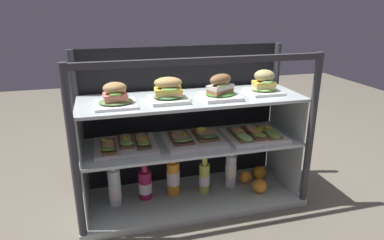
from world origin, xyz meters
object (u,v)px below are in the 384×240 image
juice_bottle_back_center (204,177)px  orange_fruit_beside_bottles (260,186)px  plated_roll_sandwich_left_of_center (264,84)px  orange_fruit_near_left_post (246,177)px  open_sandwich_tray_mid_right (254,134)px  juice_bottle_front_middle (145,184)px  plated_roll_sandwich_near_right_corner (168,92)px  juice_bottle_back_left (173,177)px  juice_bottle_near_post (231,170)px  plated_roll_sandwich_right_of_center (115,97)px  plated_roll_sandwich_mid_left (220,89)px  juice_bottle_front_right_end (115,187)px  orange_fruit_rolled_forward (259,172)px  open_sandwich_tray_near_left_corner (126,144)px  open_sandwich_tray_left_of_center (194,138)px

juice_bottle_back_center → orange_fruit_beside_bottles: size_ratio=2.88×
plated_roll_sandwich_left_of_center → orange_fruit_near_left_post: 0.57m
open_sandwich_tray_mid_right → juice_bottle_back_center: open_sandwich_tray_mid_right is taller
plated_roll_sandwich_left_of_center → juice_bottle_back_center: size_ratio=0.75×
open_sandwich_tray_mid_right → juice_bottle_front_middle: bearing=173.1°
plated_roll_sandwich_near_right_corner → juice_bottle_back_left: plated_roll_sandwich_near_right_corner is taller
plated_roll_sandwich_left_of_center → open_sandwich_tray_mid_right: 0.27m
juice_bottle_back_center → juice_bottle_near_post: (0.17, 0.03, 0.01)m
plated_roll_sandwich_right_of_center → juice_bottle_back_center: 0.68m
plated_roll_sandwich_mid_left → juice_bottle_front_right_end: 0.74m
orange_fruit_near_left_post → orange_fruit_rolled_forward: size_ratio=0.95×
open_sandwich_tray_near_left_corner → juice_bottle_front_right_end: bearing=-179.0°
juice_bottle_front_right_end → juice_bottle_back_center: 0.49m
plated_roll_sandwich_right_of_center → orange_fruit_beside_bottles: (0.74, -0.03, -0.56)m
plated_roll_sandwich_mid_left → orange_fruit_rolled_forward: size_ratio=2.41×
juice_bottle_near_post → orange_fruit_beside_bottles: (0.13, -0.12, -0.06)m
plated_roll_sandwich_left_of_center → juice_bottle_near_post: bearing=159.8°
open_sandwich_tray_near_left_corner → juice_bottle_front_middle: (0.09, 0.02, -0.25)m
open_sandwich_tray_near_left_corner → juice_bottle_front_right_end: open_sandwich_tray_near_left_corner is taller
juice_bottle_front_middle → juice_bottle_back_center: size_ratio=0.94×
juice_bottle_near_post → juice_bottle_back_left: bearing=179.5°
orange_fruit_rolled_forward → plated_roll_sandwich_right_of_center: bearing=-171.7°
plated_roll_sandwich_mid_left → plated_roll_sandwich_left_of_center: (0.25, 0.04, 0.00)m
orange_fruit_near_left_post → juice_bottle_back_center: bearing=-172.6°
open_sandwich_tray_near_left_corner → juice_bottle_front_right_end: (-0.07, -0.00, -0.23)m
open_sandwich_tray_left_of_center → juice_bottle_back_left: size_ratio=1.25×
plated_roll_sandwich_near_right_corner → juice_bottle_near_post: size_ratio=0.77×
plated_roll_sandwich_near_right_corner → plated_roll_sandwich_mid_left: size_ratio=0.96×
open_sandwich_tray_near_left_corner → orange_fruit_rolled_forward: 0.83m
juice_bottle_back_center → plated_roll_sandwich_left_of_center: bearing=-4.5°
open_sandwich_tray_left_of_center → juice_bottle_front_right_end: size_ratio=1.21×
open_sandwich_tray_mid_right → open_sandwich_tray_left_of_center: bearing=173.1°
plated_roll_sandwich_left_of_center → juice_bottle_near_post: size_ratio=0.74×
plated_roll_sandwich_mid_left → juice_bottle_near_post: size_ratio=0.81×
plated_roll_sandwich_near_right_corner → orange_fruit_near_left_post: 0.74m
plated_roll_sandwich_mid_left → open_sandwich_tray_near_left_corner: bearing=172.2°
plated_roll_sandwich_near_right_corner → orange_fruit_beside_bottles: 0.75m
plated_roll_sandwich_near_right_corner → plated_roll_sandwich_mid_left: (0.26, -0.01, -0.00)m
plated_roll_sandwich_left_of_center → plated_roll_sandwich_mid_left: bearing=-171.9°
orange_fruit_near_left_post → orange_fruit_rolled_forward: bearing=14.4°
open_sandwich_tray_left_of_center → plated_roll_sandwich_right_of_center: bearing=-172.4°
plated_roll_sandwich_near_right_corner → juice_bottle_back_center: size_ratio=0.78×
open_sandwich_tray_mid_right → orange_fruit_near_left_post: bearing=87.8°
juice_bottle_front_middle → orange_fruit_near_left_post: size_ratio=2.94×
plated_roll_sandwich_near_right_corner → plated_roll_sandwich_left_of_center: bearing=2.6°
open_sandwich_tray_mid_right → juice_bottle_back_center: (-0.26, 0.05, -0.25)m
plated_roll_sandwich_near_right_corner → orange_fruit_rolled_forward: 0.81m
open_sandwich_tray_near_left_corner → plated_roll_sandwich_mid_left: bearing=-7.8°
orange_fruit_rolled_forward → orange_fruit_beside_bottles: bearing=-114.9°
orange_fruit_near_left_post → open_sandwich_tray_mid_right: bearing=-92.2°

